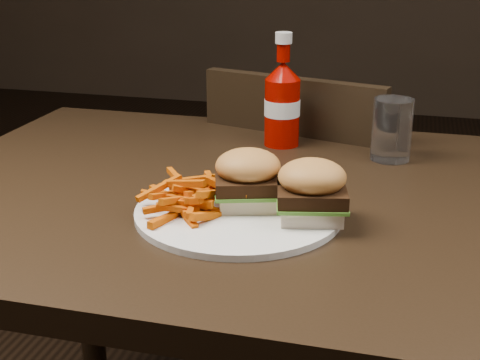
% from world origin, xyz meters
% --- Properties ---
extents(dining_table, '(1.20, 0.80, 0.04)m').
position_xyz_m(dining_table, '(0.00, 0.00, 0.73)').
color(dining_table, black).
rests_on(dining_table, ground).
extents(chair_far, '(0.49, 0.49, 0.04)m').
position_xyz_m(chair_far, '(0.00, 0.50, 0.43)').
color(chair_far, black).
rests_on(chair_far, ground).
extents(plate, '(0.30, 0.30, 0.01)m').
position_xyz_m(plate, '(-0.04, -0.11, 0.76)').
color(plate, white).
rests_on(plate, dining_table).
extents(sandwich_half_a, '(0.10, 0.10, 0.02)m').
position_xyz_m(sandwich_half_a, '(-0.03, -0.09, 0.77)').
color(sandwich_half_a, beige).
rests_on(sandwich_half_a, plate).
extents(sandwich_half_b, '(0.10, 0.09, 0.02)m').
position_xyz_m(sandwich_half_b, '(0.06, -0.11, 0.77)').
color(sandwich_half_b, beige).
rests_on(sandwich_half_b, plate).
extents(fries_pile, '(0.13, 0.13, 0.05)m').
position_xyz_m(fries_pile, '(-0.10, -0.11, 0.78)').
color(fries_pile, '#B74E02').
rests_on(fries_pile, plate).
extents(ketchup_bottle, '(0.07, 0.07, 0.13)m').
position_xyz_m(ketchup_bottle, '(-0.05, 0.24, 0.81)').
color(ketchup_bottle, '#8F0600').
rests_on(ketchup_bottle, dining_table).
extents(tumbler, '(0.08, 0.08, 0.11)m').
position_xyz_m(tumbler, '(0.16, 0.21, 0.81)').
color(tumbler, white).
rests_on(tumbler, dining_table).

